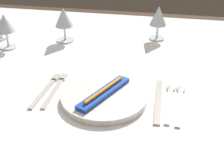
{
  "coord_description": "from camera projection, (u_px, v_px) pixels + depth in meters",
  "views": [
    {
      "loc": [
        0.19,
        -0.98,
        1.23
      ],
      "look_at": [
        0.03,
        -0.13,
        0.76
      ],
      "focal_mm": 49.7,
      "sensor_mm": 36.0,
      "label": 1
    }
  ],
  "objects": [
    {
      "name": "dinner_knife",
      "position": [
        158.0,
        101.0,
        0.89
      ],
      "size": [
        0.02,
        0.23,
        0.0
      ],
      "color": "beige",
      "rests_on": "dining_table"
    },
    {
      "name": "spoon_soup",
      "position": [
        170.0,
        98.0,
        0.9
      ],
      "size": [
        0.03,
        0.21,
        0.01
      ],
      "color": "beige",
      "rests_on": "dining_table"
    },
    {
      "name": "spoon_dessert",
      "position": [
        180.0,
        100.0,
        0.89
      ],
      "size": [
        0.03,
        0.21,
        0.01
      ],
      "color": "beige",
      "rests_on": "dining_table"
    },
    {
      "name": "dinner_plate",
      "position": [
        104.0,
        97.0,
        0.89
      ],
      "size": [
        0.25,
        0.25,
        0.02
      ],
      "primitive_type": "cylinder",
      "color": "white",
      "rests_on": "dining_table"
    },
    {
      "name": "wine_glass_centre",
      "position": [
        158.0,
        17.0,
        1.26
      ],
      "size": [
        0.07,
        0.07,
        0.14
      ],
      "color": "silver",
      "rests_on": "dining_table"
    },
    {
      "name": "fork_inner",
      "position": [
        47.0,
        89.0,
        0.95
      ],
      "size": [
        0.03,
        0.21,
        0.0
      ],
      "color": "beige",
      "rests_on": "dining_table"
    },
    {
      "name": "dining_table",
      "position": [
        112.0,
        82.0,
        1.15
      ],
      "size": [
        1.8,
        1.11,
        0.74
      ],
      "color": "white",
      "rests_on": "ground"
    },
    {
      "name": "wine_glass_right",
      "position": [
        5.0,
        25.0,
        1.18
      ],
      "size": [
        0.07,
        0.07,
        0.14
      ],
      "color": "silver",
      "rests_on": "dining_table"
    },
    {
      "name": "toothbrush_package",
      "position": [
        104.0,
        92.0,
        0.88
      ],
      "size": [
        0.12,
        0.21,
        0.02
      ],
      "color": "blue",
      "rests_on": "dinner_plate"
    },
    {
      "name": "wine_glass_left",
      "position": [
        64.0,
        19.0,
        1.24
      ],
      "size": [
        0.07,
        0.07,
        0.14
      ],
      "color": "silver",
      "rests_on": "dining_table"
    },
    {
      "name": "fork_outer",
      "position": [
        56.0,
        88.0,
        0.95
      ],
      "size": [
        0.02,
        0.2,
        0.0
      ],
      "color": "beige",
      "rests_on": "dining_table"
    }
  ]
}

